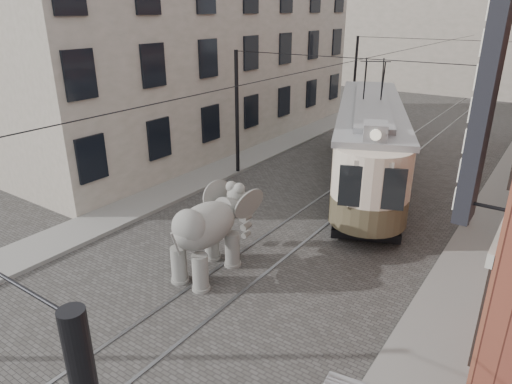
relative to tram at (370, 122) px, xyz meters
The scene contains 9 objects.
ground 9.53m from the tram, 89.27° to the right, with size 120.00×120.00×0.00m, color #43403E.
tram_rails 9.53m from the tram, 89.27° to the right, with size 1.54×80.00×0.02m, color slate, non-canonical shape.
sidewalk_right 11.31m from the tram, 56.12° to the right, with size 2.00×60.00×0.15m, color slate.
sidewalk_left 11.45m from the tram, 125.02° to the right, with size 2.00×60.00×0.15m, color slate.
stucco_building 11.14m from the tram, behind, with size 7.00×24.00×10.00m, color gray.
distant_block 31.17m from the tram, 89.78° to the left, with size 28.00×10.00×14.00m, color gray.
catenary 4.12m from the tram, 91.17° to the right, with size 11.00×30.20×6.00m, color black, non-canonical shape.
tram is the anchor object (origin of this frame).
elephant 11.23m from the tram, 93.66° to the right, with size 2.30×4.18×2.56m, color slate, non-canonical shape.
Camera 1 is at (7.46, -11.26, 7.72)m, focal length 31.88 mm.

